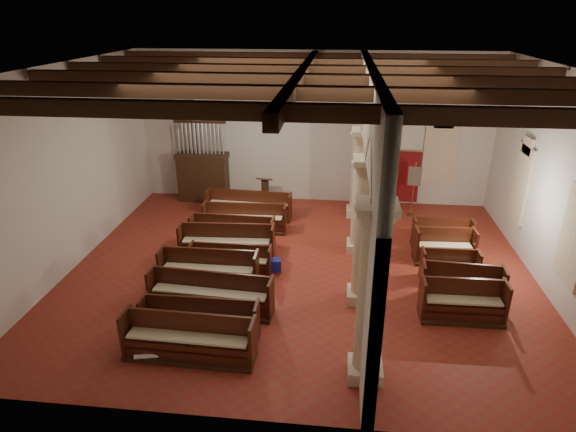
# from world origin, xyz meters

# --- Properties ---
(floor) EXTENTS (14.00, 14.00, 0.00)m
(floor) POSITION_xyz_m (0.00, 0.00, 0.00)
(floor) COLOR maroon
(floor) RESTS_ON ground
(ceiling) EXTENTS (14.00, 14.00, 0.00)m
(ceiling) POSITION_xyz_m (0.00, 0.00, 6.00)
(ceiling) COLOR #342211
(ceiling) RESTS_ON wall_back
(wall_back) EXTENTS (14.00, 0.02, 6.00)m
(wall_back) POSITION_xyz_m (0.00, 6.00, 3.00)
(wall_back) COLOR beige
(wall_back) RESTS_ON floor
(wall_front) EXTENTS (14.00, 0.02, 6.00)m
(wall_front) POSITION_xyz_m (0.00, -6.00, 3.00)
(wall_front) COLOR beige
(wall_front) RESTS_ON floor
(wall_left) EXTENTS (0.02, 12.00, 6.00)m
(wall_left) POSITION_xyz_m (-7.00, 0.00, 3.00)
(wall_left) COLOR beige
(wall_left) RESTS_ON floor
(wall_right) EXTENTS (0.02, 12.00, 6.00)m
(wall_right) POSITION_xyz_m (7.00, 0.00, 3.00)
(wall_right) COLOR beige
(wall_right) RESTS_ON floor
(ceiling_beams) EXTENTS (13.80, 11.80, 0.30)m
(ceiling_beams) POSITION_xyz_m (0.00, 0.00, 5.82)
(ceiling_beams) COLOR #331A10
(ceiling_beams) RESTS_ON wall_back
(arcade) EXTENTS (0.90, 11.90, 6.00)m
(arcade) POSITION_xyz_m (1.80, 0.00, 3.56)
(arcade) COLOR beige
(arcade) RESTS_ON floor
(window_right_b) EXTENTS (0.03, 1.00, 2.20)m
(window_right_b) POSITION_xyz_m (6.98, 2.50, 2.20)
(window_right_b) COLOR #377D5D
(window_right_b) RESTS_ON wall_right
(window_back) EXTENTS (1.00, 0.03, 2.20)m
(window_back) POSITION_xyz_m (5.00, 5.98, 2.20)
(window_back) COLOR #377D5D
(window_back) RESTS_ON wall_back
(pipe_organ) EXTENTS (2.10, 0.85, 4.40)m
(pipe_organ) POSITION_xyz_m (-4.50, 5.50, 1.37)
(pipe_organ) COLOR #331A10
(pipe_organ) RESTS_ON floor
(lectern) EXTENTS (0.60, 0.62, 1.41)m
(lectern) POSITION_xyz_m (-1.80, 4.70, 0.58)
(lectern) COLOR #31230F
(lectern) RESTS_ON floor
(dossal_curtain) EXTENTS (1.80, 0.07, 2.17)m
(dossal_curtain) POSITION_xyz_m (3.50, 5.92, 1.17)
(dossal_curtain) COLOR maroon
(dossal_curtain) RESTS_ON floor
(processional_banner) EXTENTS (0.48, 0.62, 2.13)m
(processional_banner) POSITION_xyz_m (3.93, 4.73, 0.76)
(processional_banner) COLOR #331A10
(processional_banner) RESTS_ON floor
(hymnal_box_a) EXTENTS (0.37, 0.33, 0.31)m
(hymnal_box_a) POSITION_xyz_m (-1.39, -3.73, 0.26)
(hymnal_box_a) COLOR navy
(hymnal_box_a) RESTS_ON floor
(hymnal_box_b) EXTENTS (0.39, 0.35, 0.33)m
(hymnal_box_b) POSITION_xyz_m (-1.59, -2.41, 0.26)
(hymnal_box_b) COLOR navy
(hymnal_box_b) RESTS_ON floor
(hymnal_box_c) EXTENTS (0.42, 0.37, 0.36)m
(hymnal_box_c) POSITION_xyz_m (-0.75, -0.29, 0.28)
(hymnal_box_c) COLOR navy
(hymnal_box_c) RESTS_ON floor
(tube_heater_a) EXTENTS (1.12, 0.36, 0.11)m
(tube_heater_a) POSITION_xyz_m (-2.83, -4.52, 0.16)
(tube_heater_a) COLOR silver
(tube_heater_a) RESTS_ON floor
(tube_heater_b) EXTENTS (0.88, 0.41, 0.09)m
(tube_heater_b) POSITION_xyz_m (-3.11, -3.78, 0.16)
(tube_heater_b) COLOR silver
(tube_heater_b) RESTS_ON floor
(nave_pew_0) EXTENTS (3.05, 0.82, 1.10)m
(nave_pew_0) POSITION_xyz_m (-2.17, -4.33, 0.36)
(nave_pew_0) COLOR #331A10
(nave_pew_0) RESTS_ON floor
(nave_pew_1) EXTENTS (2.85, 0.71, 1.04)m
(nave_pew_1) POSITION_xyz_m (-2.12, -3.58, 0.34)
(nave_pew_1) COLOR #331A10
(nave_pew_1) RESTS_ON floor
(nave_pew_2) EXTENTS (3.35, 0.95, 1.09)m
(nave_pew_2) POSITION_xyz_m (-2.16, -2.43, 0.36)
(nave_pew_2) COLOR #331A10
(nave_pew_2) RESTS_ON floor
(nave_pew_3) EXTENTS (2.83, 0.75, 1.12)m
(nave_pew_3) POSITION_xyz_m (-2.53, -1.22, 0.37)
(nave_pew_3) COLOR #331A10
(nave_pew_3) RESTS_ON floor
(nave_pew_4) EXTENTS (2.46, 0.64, 0.95)m
(nave_pew_4) POSITION_xyz_m (-2.06, -0.49, 0.31)
(nave_pew_4) COLOR #331A10
(nave_pew_4) RESTS_ON floor
(nave_pew_5) EXTENTS (3.07, 0.91, 1.12)m
(nave_pew_5) POSITION_xyz_m (-2.41, 0.57, 0.37)
(nave_pew_5) COLOR #331A10
(nave_pew_5) RESTS_ON floor
(nave_pew_6) EXTENTS (2.85, 0.80, 1.06)m
(nave_pew_6) POSITION_xyz_m (-2.41, 1.39, 0.35)
(nave_pew_6) COLOR #331A10
(nave_pew_6) RESTS_ON floor
(nave_pew_7) EXTENTS (2.99, 0.76, 1.02)m
(nave_pew_7) POSITION_xyz_m (-2.23, 2.62, 0.34)
(nave_pew_7) COLOR #331A10
(nave_pew_7) RESTS_ON floor
(nave_pew_8) EXTENTS (3.32, 0.90, 1.05)m
(nave_pew_8) POSITION_xyz_m (-2.31, 3.82, 0.34)
(nave_pew_8) COLOR #331A10
(nave_pew_8) RESTS_ON floor
(aisle_pew_0) EXTENTS (2.12, 0.77, 1.11)m
(aisle_pew_0) POSITION_xyz_m (4.34, -2.11, 0.37)
(aisle_pew_0) COLOR #331A10
(aisle_pew_0) RESTS_ON floor
(aisle_pew_1) EXTENTS (2.19, 0.87, 1.10)m
(aisle_pew_1) POSITION_xyz_m (4.50, -1.29, 0.37)
(aisle_pew_1) COLOR #331A10
(aisle_pew_1) RESTS_ON floor
(aisle_pew_2) EXTENTS (1.65, 0.68, 0.98)m
(aisle_pew_2) POSITION_xyz_m (4.40, -0.19, 0.33)
(aisle_pew_2) COLOR #331A10
(aisle_pew_2) RESTS_ON floor
(aisle_pew_3) EXTENTS (1.88, 0.83, 1.12)m
(aisle_pew_3) POSITION_xyz_m (4.46, 1.00, 0.38)
(aisle_pew_3) COLOR #331A10
(aisle_pew_3) RESTS_ON floor
(aisle_pew_4) EXTENTS (1.94, 0.75, 1.06)m
(aisle_pew_4) POSITION_xyz_m (4.56, 1.96, 0.36)
(aisle_pew_4) COLOR #331A10
(aisle_pew_4) RESTS_ON floor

